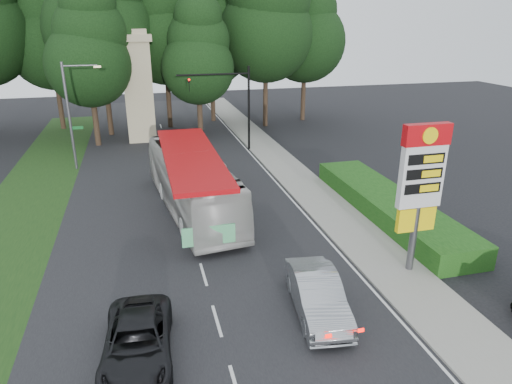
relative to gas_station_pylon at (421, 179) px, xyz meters
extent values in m
plane|color=black|center=(-9.20, -1.99, -4.45)|extent=(120.00, 120.00, 0.00)
cube|color=black|center=(-9.20, 10.01, -4.44)|extent=(14.00, 80.00, 0.02)
cube|color=gray|center=(-0.70, 10.01, -4.39)|extent=(3.00, 80.00, 0.12)
cube|color=#193814|center=(-18.70, 16.01, -4.44)|extent=(5.00, 50.00, 0.02)
cube|color=#154412|center=(2.30, 6.01, -3.85)|extent=(3.00, 14.00, 1.20)
cylinder|color=#59595E|center=(0.00, 0.01, -2.85)|extent=(0.32, 0.32, 3.20)
cube|color=yellow|center=(0.00, 0.01, -1.85)|extent=(1.80, 0.25, 1.10)
cube|color=silver|center=(0.00, 0.01, 0.15)|extent=(2.00, 0.35, 2.80)
cube|color=#B5090F|center=(0.00, 0.01, 1.95)|extent=(2.10, 0.40, 0.90)
cylinder|color=yellow|center=(0.00, -0.21, 1.95)|extent=(0.70, 0.05, 0.70)
cube|color=black|center=(0.00, -0.18, 0.95)|extent=(1.70, 0.04, 0.45)
cube|color=black|center=(0.00, -0.18, 0.30)|extent=(1.70, 0.04, 0.45)
cube|color=black|center=(0.00, -0.18, -0.35)|extent=(1.70, 0.04, 0.45)
cylinder|color=black|center=(-2.20, 22.01, -0.85)|extent=(0.20, 0.20, 7.20)
cylinder|color=black|center=(-5.20, 22.01, 2.15)|extent=(6.00, 0.14, 0.14)
imported|color=black|center=(-7.20, 22.01, 1.90)|extent=(0.18, 0.22, 1.10)
sphere|color=#FF0C05|center=(-7.20, 21.86, 1.80)|extent=(0.18, 0.18, 0.18)
cylinder|color=#59595E|center=(-16.40, 20.01, -0.45)|extent=(0.20, 0.20, 8.00)
cylinder|color=#59595E|center=(-15.20, 20.01, 3.25)|extent=(2.40, 0.12, 0.12)
cube|color=#FFE599|center=(-14.00, 20.01, 3.15)|extent=(0.50, 0.22, 0.14)
cube|color=#0C591E|center=(-15.95, 20.01, -1.25)|extent=(0.85, 0.04, 0.22)
cube|color=#0C591E|center=(-16.40, 20.46, -1.55)|extent=(0.04, 0.85, 0.22)
cube|color=tan|center=(-11.20, 28.01, 0.05)|extent=(2.50, 2.50, 9.00)
cube|color=tan|center=(-11.20, 28.01, 4.85)|extent=(3.00, 3.00, 0.60)
cube|color=tan|center=(-11.20, 28.01, 5.35)|extent=(2.20, 2.20, 0.50)
cylinder|color=#2D2116|center=(-19.20, 35.01, -1.75)|extent=(0.50, 0.50, 5.40)
sphere|color=black|center=(-19.20, 35.01, 3.80)|extent=(8.40, 8.40, 8.40)
sphere|color=black|center=(-19.20, 35.01, 6.80)|extent=(7.20, 7.20, 7.20)
cylinder|color=#2D2116|center=(-14.20, 31.01, -1.21)|extent=(0.50, 0.50, 6.48)
sphere|color=black|center=(-14.20, 31.01, 5.45)|extent=(10.08, 10.08, 10.08)
cylinder|color=#2D2116|center=(-8.20, 33.01, -1.48)|extent=(0.50, 0.50, 5.94)
sphere|color=black|center=(-8.20, 33.01, 4.63)|extent=(9.24, 9.24, 9.24)
sphere|color=black|center=(-8.20, 33.01, 7.93)|extent=(7.92, 7.92, 7.92)
cylinder|color=#2D2116|center=(-3.20, 35.01, -1.84)|extent=(0.50, 0.50, 5.22)
sphere|color=black|center=(-3.20, 35.01, 3.53)|extent=(8.12, 8.12, 8.12)
sphere|color=black|center=(-3.20, 35.01, 6.43)|extent=(6.96, 6.96, 6.96)
cylinder|color=#2D2116|center=(1.80, 31.01, -1.39)|extent=(0.50, 0.50, 6.12)
sphere|color=black|center=(1.80, 31.01, 4.90)|extent=(9.52, 9.52, 9.52)
cylinder|color=#2D2116|center=(6.80, 33.01, -1.66)|extent=(0.50, 0.50, 5.58)
sphere|color=black|center=(6.80, 33.01, 4.08)|extent=(8.68, 8.68, 8.68)
sphere|color=black|center=(6.80, 33.01, 7.18)|extent=(7.44, 7.44, 7.44)
cylinder|color=#2D2116|center=(-15.20, 27.01, -2.11)|extent=(0.50, 0.50, 4.68)
sphere|color=black|center=(-15.20, 27.01, 2.70)|extent=(7.28, 7.28, 7.28)
sphere|color=black|center=(-15.20, 27.01, 5.30)|extent=(6.24, 6.24, 6.24)
sphere|color=black|center=(-15.20, 27.01, 7.51)|extent=(4.68, 4.68, 4.68)
cylinder|color=#2D2116|center=(-5.70, 27.51, -2.29)|extent=(0.50, 0.50, 4.32)
sphere|color=black|center=(-5.70, 27.51, 2.15)|extent=(6.72, 6.72, 6.72)
sphere|color=black|center=(-5.70, 27.51, 4.55)|extent=(5.76, 5.76, 5.76)
sphere|color=black|center=(-5.70, 27.51, 6.59)|extent=(4.32, 4.32, 4.32)
imported|color=beige|center=(-8.70, 9.59, -2.67)|extent=(4.50, 13.04, 3.56)
imported|color=#9EA1A6|center=(-5.30, -1.92, -3.64)|extent=(2.32, 5.07, 1.61)
imported|color=black|center=(-12.11, -2.82, -3.76)|extent=(2.63, 5.08, 1.37)
camera|label=1|loc=(-11.40, -15.96, 6.38)|focal=32.00mm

